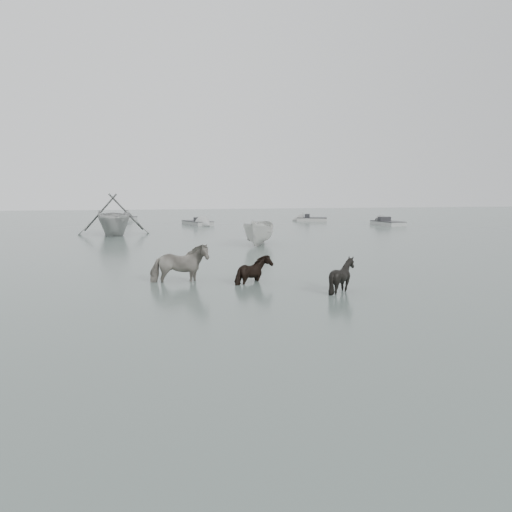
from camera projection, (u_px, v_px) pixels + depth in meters
name	position (u px, v px, depth m)	size (l,w,h in m)	color
ground	(230.00, 300.00, 14.63)	(140.00, 140.00, 0.00)	#4E5D57
pony_pinto	(179.00, 258.00, 17.27)	(0.92, 2.02, 1.71)	black
pony_dark	(254.00, 264.00, 17.22)	(1.30, 1.11, 1.31)	black
pony_black	(342.00, 271.00, 15.72)	(1.06, 1.19, 1.31)	black
rowboat_trail	(114.00, 213.00, 35.67)	(5.08, 5.88, 3.10)	#A5A7A5
boat_small	(259.00, 232.00, 28.98)	(1.54, 4.09, 1.58)	silver
skiff_port	(388.00, 221.00, 45.44)	(4.69, 1.60, 0.75)	#9C9F9C
skiff_mid	(198.00, 221.00, 45.73)	(4.98, 1.60, 0.75)	gray
skiff_star	(312.00, 218.00, 51.47)	(4.21, 1.60, 0.75)	#A2A29E
skiff_far	(120.00, 217.00, 52.16)	(5.34, 1.60, 0.75)	#979A98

